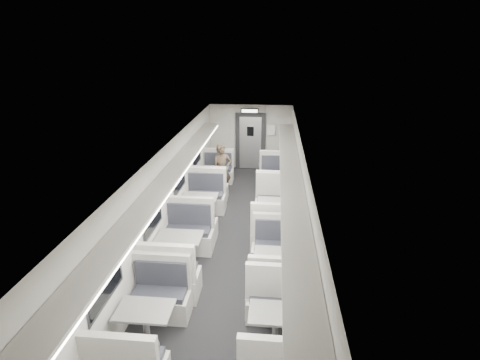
% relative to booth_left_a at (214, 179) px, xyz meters
% --- Properties ---
extents(room, '(3.24, 12.24, 2.64)m').
position_rel_booth_left_a_xyz_m(room, '(1.00, -3.63, 0.82)').
color(room, black).
rests_on(room, ground).
extents(booth_left_a, '(1.04, 2.11, 1.13)m').
position_rel_booth_left_a_xyz_m(booth_left_a, '(0.00, 0.00, 0.00)').
color(booth_left_a, '#A9A79F').
rests_on(booth_left_a, room).
extents(booth_left_b, '(1.12, 2.28, 1.22)m').
position_rel_booth_left_a_xyz_m(booth_left_b, '(0.00, -2.42, 0.03)').
color(booth_left_b, '#A9A79F').
rests_on(booth_left_b, room).
extents(booth_left_c, '(1.13, 2.29, 1.22)m').
position_rel_booth_left_a_xyz_m(booth_left_c, '(0.00, -4.55, 0.03)').
color(booth_left_c, '#A9A79F').
rests_on(booth_left_c, room).
extents(booth_left_d, '(1.03, 2.09, 1.12)m').
position_rel_booth_left_a_xyz_m(booth_left_d, '(0.00, -6.69, -0.00)').
color(booth_left_d, '#A9A79F').
rests_on(booth_left_d, room).
extents(booth_right_a, '(1.14, 2.31, 1.24)m').
position_rel_booth_left_a_xyz_m(booth_right_a, '(2.00, -0.57, 0.04)').
color(booth_right_a, '#A9A79F').
rests_on(booth_right_a, room).
extents(booth_right_b, '(1.16, 2.34, 1.25)m').
position_rel_booth_left_a_xyz_m(booth_right_b, '(2.00, -2.65, 0.04)').
color(booth_right_b, '#A9A79F').
rests_on(booth_right_b, room).
extents(booth_right_c, '(1.03, 2.10, 1.12)m').
position_rel_booth_left_a_xyz_m(booth_right_c, '(2.00, -4.92, -0.00)').
color(booth_right_c, '#A9A79F').
rests_on(booth_right_c, room).
extents(booth_right_d, '(1.00, 2.02, 1.08)m').
position_rel_booth_left_a_xyz_m(booth_right_d, '(2.00, -6.54, -0.02)').
color(booth_right_d, '#A9A79F').
rests_on(booth_right_d, room).
extents(passenger, '(0.70, 0.58, 1.63)m').
position_rel_booth_left_a_xyz_m(passenger, '(0.31, -0.36, 0.44)').
color(passenger, black).
rests_on(passenger, room).
extents(window_a, '(0.02, 1.18, 0.84)m').
position_rel_booth_left_a_xyz_m(window_a, '(-0.49, -0.23, 0.97)').
color(window_a, black).
rests_on(window_a, room).
extents(window_b, '(0.02, 1.18, 0.84)m').
position_rel_booth_left_a_xyz_m(window_b, '(-0.49, -2.43, 0.97)').
color(window_b, black).
rests_on(window_b, room).
extents(window_c, '(0.02, 1.18, 0.84)m').
position_rel_booth_left_a_xyz_m(window_c, '(-0.49, -4.63, 0.97)').
color(window_c, black).
rests_on(window_c, room).
extents(window_d, '(0.02, 1.18, 0.84)m').
position_rel_booth_left_a_xyz_m(window_d, '(-0.49, -6.83, 0.97)').
color(window_d, black).
rests_on(window_d, room).
extents(luggage_rack_left, '(0.46, 10.40, 0.09)m').
position_rel_booth_left_a_xyz_m(luggage_rack_left, '(-0.24, -3.93, 1.54)').
color(luggage_rack_left, '#A9A79F').
rests_on(luggage_rack_left, room).
extents(luggage_rack_right, '(0.46, 10.40, 0.09)m').
position_rel_booth_left_a_xyz_m(luggage_rack_right, '(2.24, -3.93, 1.54)').
color(luggage_rack_right, '#A9A79F').
rests_on(luggage_rack_right, room).
extents(vestibule_door, '(1.10, 0.13, 2.10)m').
position_rel_booth_left_a_xyz_m(vestibule_door, '(1.00, 2.30, 0.66)').
color(vestibule_door, black).
rests_on(vestibule_door, room).
extents(exit_sign, '(0.62, 0.12, 0.16)m').
position_rel_booth_left_a_xyz_m(exit_sign, '(1.00, 1.81, 1.90)').
color(exit_sign, black).
rests_on(exit_sign, room).
extents(wall_notice, '(0.32, 0.02, 0.40)m').
position_rel_booth_left_a_xyz_m(wall_notice, '(1.75, 2.29, 1.12)').
color(wall_notice, silver).
rests_on(wall_notice, room).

